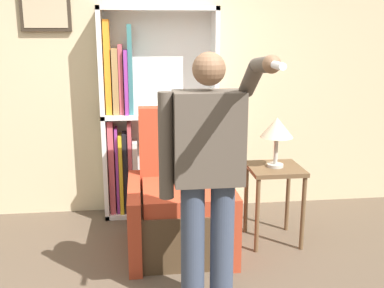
# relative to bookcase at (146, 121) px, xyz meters

# --- Properties ---
(wall_back) EXTENTS (8.00, 0.11, 2.80)m
(wall_back) POSITION_rel_bookcase_xyz_m (-0.05, 0.16, 0.46)
(wall_back) COLOR beige
(wall_back) RESTS_ON ground_plane
(bookcase) EXTENTS (1.10, 0.28, 2.00)m
(bookcase) POSITION_rel_bookcase_xyz_m (0.00, 0.00, 0.00)
(bookcase) COLOR white
(bookcase) RESTS_ON ground_plane
(armchair) EXTENTS (0.84, 0.86, 1.15)m
(armchair) POSITION_rel_bookcase_xyz_m (0.25, -0.77, -0.59)
(armchair) COLOR #4C3823
(armchair) RESTS_ON ground_plane
(person_standing) EXTENTS (0.57, 0.78, 1.66)m
(person_standing) POSITION_rel_bookcase_xyz_m (0.34, -1.70, -0.00)
(person_standing) COLOR #384256
(person_standing) RESTS_ON ground_plane
(side_table) EXTENTS (0.44, 0.44, 0.67)m
(side_table) POSITION_rel_bookcase_xyz_m (1.06, -0.76, -0.40)
(side_table) COLOR brown
(side_table) RESTS_ON ground_plane
(table_lamp) EXTENTS (0.27, 0.27, 0.42)m
(table_lamp) POSITION_rel_bookcase_xyz_m (1.06, -0.76, 0.05)
(table_lamp) COLOR #B7B2A8
(table_lamp) RESTS_ON side_table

